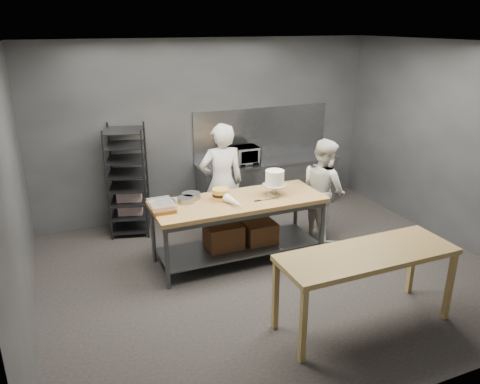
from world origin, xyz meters
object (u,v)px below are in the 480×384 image
(speed_rack, at_px, (128,182))
(layer_cake, at_px, (221,194))
(chef_behind, at_px, (222,183))
(near_counter, at_px, (367,259))
(chef_right, at_px, (323,190))
(microwave, at_px, (243,155))
(frosted_cake_stand, at_px, (275,179))
(work_table, at_px, (239,222))

(speed_rack, bearing_deg, layer_cake, -55.57)
(chef_behind, bearing_deg, layer_cake, 74.32)
(near_counter, xyz_separation_m, layer_cake, (-0.93, 2.05, 0.19))
(chef_right, xyz_separation_m, microwave, (-0.72, 1.48, 0.25))
(microwave, xyz_separation_m, frosted_cake_stand, (-0.23, -1.67, 0.10))
(frosted_cake_stand, relative_size, layer_cake, 1.59)
(chef_behind, relative_size, layer_cake, 8.07)
(near_counter, bearing_deg, frosted_cake_stand, 94.75)
(speed_rack, relative_size, chef_behind, 0.95)
(near_counter, bearing_deg, chef_right, 69.64)
(speed_rack, height_order, frosted_cake_stand, speed_rack)
(frosted_cake_stand, xyz_separation_m, layer_cake, (-0.77, 0.12, -0.15))
(microwave, bearing_deg, speed_rack, -177.72)
(chef_right, xyz_separation_m, frosted_cake_stand, (-0.95, -0.19, 0.35))
(chef_behind, bearing_deg, chef_right, 165.11)
(frosted_cake_stand, bearing_deg, work_table, 176.17)
(layer_cake, bearing_deg, chef_behind, 67.92)
(chef_behind, distance_m, microwave, 1.18)
(microwave, height_order, layer_cake, microwave)
(chef_right, height_order, frosted_cake_stand, chef_right)
(microwave, distance_m, layer_cake, 1.85)
(near_counter, relative_size, chef_right, 1.25)
(near_counter, distance_m, microwave, 3.61)
(chef_behind, height_order, microwave, chef_behind)
(speed_rack, xyz_separation_m, chef_right, (2.73, -1.40, -0.05))
(chef_behind, xyz_separation_m, microwave, (0.74, 0.91, 0.12))
(frosted_cake_stand, distance_m, layer_cake, 0.79)
(near_counter, relative_size, frosted_cake_stand, 5.49)
(layer_cake, bearing_deg, work_table, -19.10)
(chef_behind, distance_m, frosted_cake_stand, 0.94)
(chef_behind, relative_size, microwave, 3.42)
(near_counter, xyz_separation_m, microwave, (0.07, 3.60, 0.24))
(microwave, distance_m, frosted_cake_stand, 1.69)
(microwave, bearing_deg, frosted_cake_stand, -97.66)
(chef_behind, height_order, layer_cake, chef_behind)
(near_counter, xyz_separation_m, chef_behind, (-0.67, 2.69, 0.11))
(work_table, distance_m, frosted_cake_stand, 0.79)
(layer_cake, bearing_deg, speed_rack, 124.43)
(work_table, distance_m, chef_behind, 0.81)
(chef_right, bearing_deg, near_counter, 157.10)
(work_table, distance_m, microwave, 1.87)
(chef_behind, height_order, chef_right, chef_behind)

